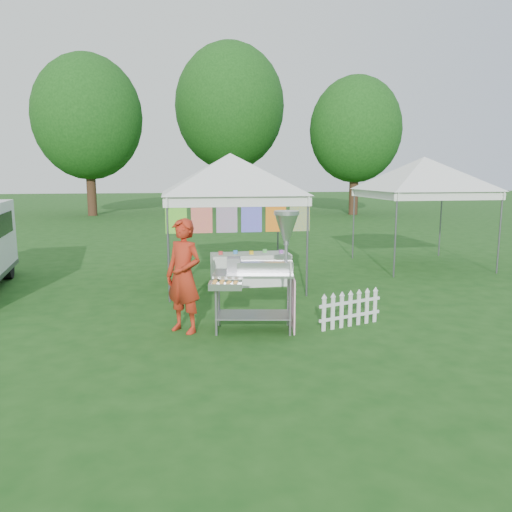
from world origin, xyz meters
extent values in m
plane|color=#184614|center=(0.00, 0.00, 0.00)|extent=(120.00, 120.00, 0.00)
cylinder|color=#59595E|center=(-1.42, 2.08, 1.05)|extent=(0.04, 0.04, 2.10)
cylinder|color=#59595E|center=(1.42, 2.08, 1.05)|extent=(0.04, 0.04, 2.10)
cylinder|color=#59595E|center=(-1.42, 4.92, 1.05)|extent=(0.04, 0.04, 2.10)
cylinder|color=#59595E|center=(1.42, 4.92, 1.05)|extent=(0.04, 0.04, 2.10)
cube|color=white|center=(0.00, 2.08, 2.00)|extent=(3.00, 0.03, 0.22)
cube|color=white|center=(0.00, 4.92, 2.00)|extent=(3.00, 0.03, 0.22)
pyramid|color=white|center=(0.00, 3.50, 3.00)|extent=(4.24, 4.24, 0.90)
cylinder|color=#59595E|center=(0.00, 2.08, 2.08)|extent=(3.00, 0.03, 0.03)
cube|color=green|center=(-1.25, 2.08, 1.73)|extent=(0.42, 0.01, 0.70)
cube|color=#D11A7F|center=(-0.75, 2.08, 1.73)|extent=(0.42, 0.01, 0.70)
cube|color=teal|center=(-0.25, 2.08, 1.73)|extent=(0.42, 0.01, 0.70)
cube|color=purple|center=(0.25, 2.08, 1.73)|extent=(0.42, 0.01, 0.70)
cube|color=#EB581A|center=(0.75, 2.08, 1.73)|extent=(0.42, 0.01, 0.70)
cube|color=yellow|center=(1.25, 2.08, 1.73)|extent=(0.42, 0.01, 0.70)
cylinder|color=#59595E|center=(4.08, 3.58, 1.05)|extent=(0.04, 0.04, 2.10)
cylinder|color=#59595E|center=(6.92, 3.58, 1.05)|extent=(0.04, 0.04, 2.10)
cylinder|color=#59595E|center=(4.08, 6.42, 1.05)|extent=(0.04, 0.04, 2.10)
cylinder|color=#59595E|center=(6.92, 6.42, 1.05)|extent=(0.04, 0.04, 2.10)
cube|color=white|center=(5.50, 3.58, 2.00)|extent=(3.00, 0.03, 0.22)
cube|color=white|center=(5.50, 6.42, 2.00)|extent=(3.00, 0.03, 0.22)
pyramid|color=white|center=(5.50, 5.00, 3.00)|extent=(4.24, 4.24, 0.90)
cylinder|color=#59595E|center=(5.50, 3.58, 2.08)|extent=(3.00, 0.03, 0.03)
cylinder|color=#342413|center=(-6.00, 24.00, 1.98)|extent=(0.56, 0.56, 3.96)
ellipsoid|color=#23611B|center=(-6.00, 24.00, 5.85)|extent=(6.40, 6.40, 7.36)
cylinder|color=#342413|center=(3.00, 28.00, 2.42)|extent=(0.56, 0.56, 4.84)
ellipsoid|color=#23611B|center=(3.00, 28.00, 7.15)|extent=(7.60, 7.60, 8.74)
cylinder|color=#342413|center=(10.00, 22.00, 1.76)|extent=(0.56, 0.56, 3.52)
ellipsoid|color=#23611B|center=(10.00, 22.00, 5.20)|extent=(5.60, 5.60, 6.44)
cylinder|color=gray|center=(-0.69, -0.18, 0.48)|extent=(0.05, 0.05, 0.95)
cylinder|color=gray|center=(0.46, -0.39, 0.48)|extent=(0.05, 0.05, 0.95)
cylinder|color=gray|center=(-0.60, 0.35, 0.48)|extent=(0.05, 0.05, 0.95)
cylinder|color=gray|center=(0.56, 0.14, 0.48)|extent=(0.05, 0.05, 0.95)
cube|color=gray|center=(-0.07, -0.02, 0.27)|extent=(1.30, 0.81, 0.02)
cube|color=#B7B7BC|center=(-0.07, -0.02, 0.95)|extent=(1.37, 0.85, 0.04)
cube|color=#B7B7BC|center=(0.13, 0.00, 1.06)|extent=(0.93, 0.42, 0.16)
cube|color=gray|center=(-0.37, 0.09, 1.09)|extent=(0.25, 0.27, 0.23)
cylinder|color=gray|center=(0.46, -0.06, 1.43)|extent=(0.06, 0.06, 0.95)
cone|color=#B7B7BC|center=(0.46, -0.06, 1.70)|extent=(0.44, 0.44, 0.42)
cylinder|color=#B7B7BC|center=(0.46, -0.06, 1.93)|extent=(0.47, 0.47, 0.06)
cube|color=#B7B7BC|center=(-0.56, -0.34, 0.85)|extent=(0.56, 0.40, 0.11)
cube|color=#FFABD1|center=(0.57, -0.13, 0.48)|extent=(0.16, 0.79, 0.86)
cube|color=white|center=(0.45, -0.41, 1.08)|extent=(0.04, 0.15, 0.19)
imported|color=#A62714|center=(-1.18, 0.12, 0.92)|extent=(0.80, 0.78, 1.85)
cube|color=black|center=(-5.09, 4.14, 1.40)|extent=(0.30, 2.47, 0.50)
cylinder|color=black|center=(-5.31, 5.03, 0.31)|extent=(0.27, 0.63, 0.62)
cube|color=white|center=(1.06, -0.26, 0.28)|extent=(0.07, 0.04, 0.56)
cube|color=white|center=(1.23, -0.20, 0.28)|extent=(0.07, 0.04, 0.56)
cube|color=white|center=(1.40, -0.14, 0.28)|extent=(0.07, 0.04, 0.56)
cube|color=white|center=(1.57, -0.09, 0.28)|extent=(0.07, 0.04, 0.56)
cube|color=white|center=(1.74, -0.03, 0.28)|extent=(0.07, 0.04, 0.56)
cube|color=white|center=(1.91, 0.02, 0.28)|extent=(0.07, 0.04, 0.56)
cube|color=white|center=(2.08, 0.08, 0.28)|extent=(0.07, 0.04, 0.56)
cube|color=white|center=(1.57, -0.09, 0.18)|extent=(1.21, 0.42, 0.05)
cube|color=white|center=(1.57, -0.09, 0.42)|extent=(1.21, 0.42, 0.05)
cube|color=white|center=(0.44, 3.39, 0.36)|extent=(1.80, 0.70, 0.73)
camera|label=1|loc=(-1.38, -7.80, 2.55)|focal=35.00mm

